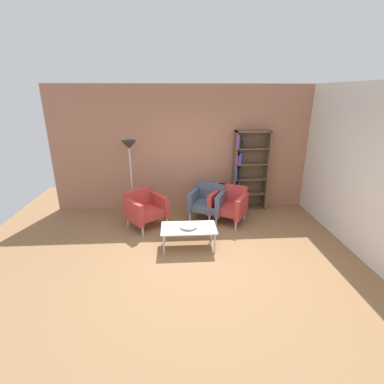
# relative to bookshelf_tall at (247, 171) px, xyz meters

# --- Properties ---
(ground_plane) EXTENTS (8.32, 8.32, 0.00)m
(ground_plane) POSITION_rel_bookshelf_tall_xyz_m (-1.36, -2.25, -0.94)
(ground_plane) COLOR olive
(brick_back_panel) EXTENTS (6.40, 0.12, 2.90)m
(brick_back_panel) POSITION_rel_bookshelf_tall_xyz_m (-1.36, 0.21, 0.51)
(brick_back_panel) COLOR #A87056
(brick_back_panel) RESTS_ON ground_plane
(plaster_right_partition) EXTENTS (0.12, 5.20, 2.90)m
(plaster_right_partition) POSITION_rel_bookshelf_tall_xyz_m (1.50, -1.65, 0.51)
(plaster_right_partition) COLOR silver
(plaster_right_partition) RESTS_ON ground_plane
(bookshelf_tall) EXTENTS (0.80, 0.30, 1.90)m
(bookshelf_tall) POSITION_rel_bookshelf_tall_xyz_m (0.00, 0.00, 0.00)
(bookshelf_tall) COLOR brown
(bookshelf_tall) RESTS_ON ground_plane
(coffee_table_low) EXTENTS (1.00, 0.56, 0.40)m
(coffee_table_low) POSITION_rel_bookshelf_tall_xyz_m (-1.50, -1.79, -0.58)
(coffee_table_low) COLOR silver
(coffee_table_low) RESTS_ON ground_plane
(decorative_bowl) EXTENTS (0.32, 0.32, 0.05)m
(decorative_bowl) POSITION_rel_bookshelf_tall_xyz_m (-1.50, -1.79, -0.51)
(decorative_bowl) COLOR beige
(decorative_bowl) RESTS_ON coffee_table_low
(armchair_corner_red) EXTENTS (0.95, 0.94, 0.78)m
(armchair_corner_red) POSITION_rel_bookshelf_tall_xyz_m (-2.37, -0.85, -0.53)
(armchair_corner_red) COLOR #B73833
(armchair_corner_red) RESTS_ON ground_plane
(armchair_near_window) EXTENTS (0.91, 0.88, 0.78)m
(armchair_near_window) POSITION_rel_bookshelf_tall_xyz_m (-1.00, -0.54, -0.53)
(armchair_near_window) COLOR #4C566B
(armchair_near_window) RESTS_ON ground_plane
(armchair_spare_guest) EXTENTS (0.94, 0.92, 0.78)m
(armchair_spare_guest) POSITION_rel_bookshelf_tall_xyz_m (-0.56, -0.73, -0.53)
(armchair_spare_guest) COLOR #B73833
(armchair_spare_guest) RESTS_ON ground_plane
(floor_lamp_torchiere) EXTENTS (0.32, 0.32, 1.74)m
(floor_lamp_torchiere) POSITION_rel_bookshelf_tall_xyz_m (-2.70, -0.26, 0.50)
(floor_lamp_torchiere) COLOR silver
(floor_lamp_torchiere) RESTS_ON ground_plane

